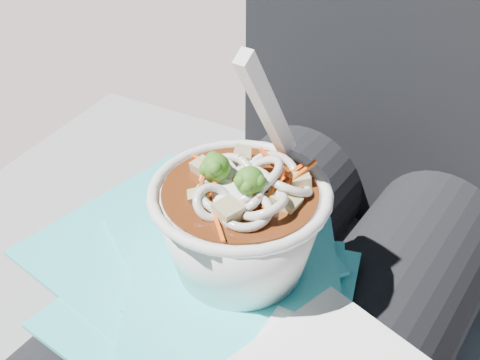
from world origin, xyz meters
The scene contains 4 objects.
lap centered at (0.00, 0.00, 0.52)m, with size 0.31×0.48×0.14m.
person_body centered at (0.00, 0.09, 0.55)m, with size 0.34×0.94×0.99m.
plastic_bag centered at (-0.03, -0.04, 0.60)m, with size 0.31×0.28×0.02m.
udon_bowl centered at (-0.02, -0.02, 0.66)m, with size 0.14×0.15×0.19m.
Camera 1 is at (0.20, -0.35, 0.99)m, focal length 50.00 mm.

